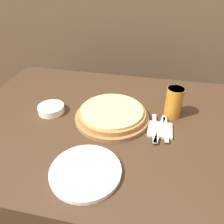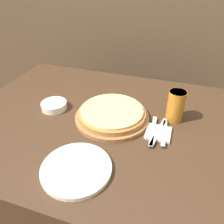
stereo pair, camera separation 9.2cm
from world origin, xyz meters
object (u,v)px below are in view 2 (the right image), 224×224
at_px(dinner_knife, 158,132).
at_px(spoon, 164,133).
at_px(pizza_on_board, 112,114).
at_px(beer_glass, 176,105).
at_px(fork, 153,130).
at_px(dinner_plate, 76,169).
at_px(side_bowl, 54,105).

xyz_separation_m(dinner_knife, spoon, (0.03, 0.00, 0.00)).
distance_m(pizza_on_board, beer_glass, 0.31).
distance_m(fork, spoon, 0.05).
relative_size(dinner_plate, spoon, 1.45).
bearing_deg(spoon, side_bowl, 176.01).
relative_size(beer_glass, spoon, 0.85).
bearing_deg(spoon, dinner_knife, 180.00).
distance_m(pizza_on_board, fork, 0.21).
bearing_deg(pizza_on_board, spoon, -10.19).
bearing_deg(fork, beer_glass, 60.30).
relative_size(pizza_on_board, dinner_plate, 1.37).
bearing_deg(spoon, fork, -180.00).
distance_m(dinner_plate, side_bowl, 0.45).
xyz_separation_m(beer_glass, side_bowl, (-0.61, -0.10, -0.07)).
distance_m(pizza_on_board, spoon, 0.26).
bearing_deg(dinner_knife, spoon, 0.00).
relative_size(dinner_plate, dinner_knife, 1.24).
height_order(side_bowl, fork, side_bowl).
height_order(beer_glass, dinner_plate, beer_glass).
distance_m(beer_glass, side_bowl, 0.62).
height_order(dinner_plate, spoon, dinner_plate).
relative_size(dinner_plate, fork, 1.23).
bearing_deg(side_bowl, pizza_on_board, 1.13).
distance_m(pizza_on_board, dinner_plate, 0.35).
xyz_separation_m(dinner_plate, dinner_knife, (0.26, 0.30, 0.01)).
xyz_separation_m(pizza_on_board, beer_glass, (0.29, 0.09, 0.06)).
bearing_deg(dinner_knife, dinner_plate, -130.23).
bearing_deg(spoon, beer_glass, 78.28).
height_order(dinner_knife, spoon, same).
bearing_deg(side_bowl, fork, -4.37).
bearing_deg(fork, dinner_knife, 0.00).
bearing_deg(pizza_on_board, fork, -12.55).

